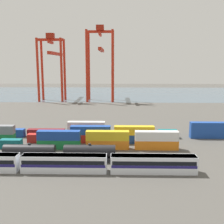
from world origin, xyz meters
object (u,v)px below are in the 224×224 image
Objects in this scene: freight_tank_row at (30,152)px; shipping_container_6 at (156,145)px; shipping_container_10 at (48,138)px; shipping_container_17 at (86,133)px; shipping_container_20 at (168,134)px; shipping_container_13 at (134,139)px; gantry_crane_central at (100,56)px; shipping_container_4 at (108,144)px; gantry_crane_west at (52,60)px; passenger_train at (64,162)px.

freight_tank_row is 34.23m from shipping_container_6.
shipping_container_10 is 1.00× the size of shipping_container_17.
shipping_container_10 is at bearing -170.64° from shipping_container_20.
shipping_container_10 is 1.00× the size of shipping_container_13.
shipping_container_17 is (11.21, 6.22, 0.00)m from shipping_container_10.
shipping_container_20 is (5.33, 12.44, 0.00)m from shipping_container_6.
gantry_crane_central reaches higher than shipping_container_17.
shipping_container_13 is at bearing -151.08° from shipping_container_20.
shipping_container_20 is (19.10, 12.44, 0.00)m from shipping_container_4.
shipping_container_10 is 2.00× the size of shipping_container_20.
gantry_crane_central reaches higher than shipping_container_13.
shipping_container_10 is (-32.42, 6.22, 0.00)m from shipping_container_6.
gantry_crane_west is at bearing 178.51° from gantry_crane_central.
gantry_crane_west is at bearing 116.97° from shipping_container_6.
shipping_container_17 is (-15.28, 6.22, 0.00)m from shipping_container_13.
freight_tank_row is at bearing -95.13° from gantry_crane_central.
shipping_container_10 is (0.35, 16.07, -0.80)m from freight_tank_row.
shipping_container_4 is at bearing -59.12° from shipping_container_17.
freight_tank_row reaches higher than shipping_container_4.
gantry_crane_west is at bearing 115.69° from shipping_container_13.
shipping_container_10 is 0.28× the size of gantry_crane_west.
shipping_container_4 is 19.66m from shipping_container_10.
shipping_container_6 is at bearing -10.86° from shipping_container_10.
shipping_container_4 is 0.28× the size of gantry_crane_west.
shipping_container_13 is 2.00× the size of shipping_container_20.
shipping_container_10 is at bearing -95.75° from gantry_crane_central.
gantry_crane_west is (-59.19, 93.43, 24.78)m from shipping_container_20.
gantry_crane_central is at bearing 106.71° from shipping_container_20.
shipping_container_4 is at bearing -85.27° from gantry_crane_central.
shipping_container_17 is at bearing 29.03° from shipping_container_10.
shipping_container_10 and shipping_container_17 have the same top height.
shipping_container_6 is at bearing -77.93° from gantry_crane_central.
gantry_crane_west reaches higher than freight_tank_row.
passenger_train is 128.91m from gantry_crane_west.
shipping_container_17 is at bearing 157.84° from shipping_container_13.
shipping_container_6 is at bearing -63.03° from gantry_crane_west.
freight_tank_row reaches higher than shipping_container_13.
shipping_container_17 is 96.53m from gantry_crane_central.
shipping_container_4 is at bearing -18.45° from shipping_container_10.
passenger_train is at bearing -35.13° from freight_tank_row.
shipping_container_10 is (-18.65, 6.22, 0.00)m from shipping_container_4.
passenger_train is 12.28m from freight_tank_row.
shipping_container_13 is (-5.93, 6.22, 0.00)m from shipping_container_6.
passenger_train is 4.82× the size of shipping_container_10.
shipping_container_20 is at bearing 33.08° from shipping_container_4.
passenger_train is 40.62m from shipping_container_20.
freight_tank_row reaches higher than passenger_train.
shipping_container_6 is 121.34m from gantry_crane_west.
shipping_container_10 is at bearing 161.55° from shipping_container_4.
freight_tank_row is 31.29m from shipping_container_13.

